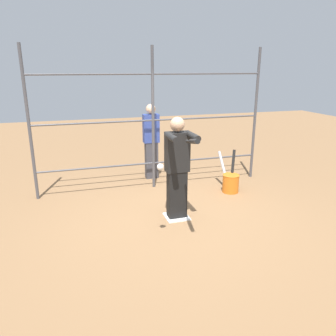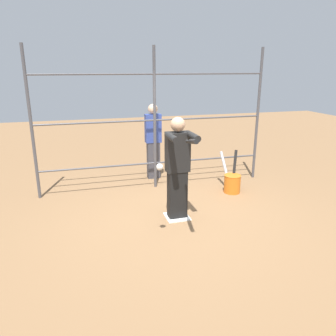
{
  "view_description": "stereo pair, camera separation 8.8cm",
  "coord_description": "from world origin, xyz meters",
  "px_view_note": "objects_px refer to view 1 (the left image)",
  "views": [
    {
      "loc": [
        1.65,
        4.95,
        2.5
      ],
      "look_at": [
        0.25,
        0.3,
        1.01
      ],
      "focal_mm": 35.0,
      "sensor_mm": 36.0,
      "label": 1
    },
    {
      "loc": [
        1.56,
        4.97,
        2.5
      ],
      "look_at": [
        0.25,
        0.3,
        1.01
      ],
      "focal_mm": 35.0,
      "sensor_mm": 36.0,
      "label": 2
    }
  ],
  "objects_px": {
    "softball_in_flight": "(160,167)",
    "baseball_bat_swinging": "(193,141)",
    "batter": "(177,166)",
    "bystander_behind_fence": "(151,140)",
    "bat_bucket": "(230,182)"
  },
  "relations": [
    {
      "from": "softball_in_flight",
      "to": "baseball_bat_swinging",
      "type": "bearing_deg",
      "value": 155.47
    },
    {
      "from": "batter",
      "to": "bystander_behind_fence",
      "type": "relative_size",
      "value": 1.01
    },
    {
      "from": "baseball_bat_swinging",
      "to": "bystander_behind_fence",
      "type": "height_order",
      "value": "bystander_behind_fence"
    },
    {
      "from": "bat_bucket",
      "to": "bystander_behind_fence",
      "type": "height_order",
      "value": "bystander_behind_fence"
    },
    {
      "from": "softball_in_flight",
      "to": "bystander_behind_fence",
      "type": "relative_size",
      "value": 0.06
    },
    {
      "from": "softball_in_flight",
      "to": "bat_bucket",
      "type": "height_order",
      "value": "softball_in_flight"
    },
    {
      "from": "batter",
      "to": "softball_in_flight",
      "type": "height_order",
      "value": "batter"
    },
    {
      "from": "bystander_behind_fence",
      "to": "softball_in_flight",
      "type": "bearing_deg",
      "value": 78.54
    },
    {
      "from": "baseball_bat_swinging",
      "to": "softball_in_flight",
      "type": "distance_m",
      "value": 0.59
    },
    {
      "from": "bystander_behind_fence",
      "to": "bat_bucket",
      "type": "bearing_deg",
      "value": 135.12
    },
    {
      "from": "baseball_bat_swinging",
      "to": "bystander_behind_fence",
      "type": "relative_size",
      "value": 0.47
    },
    {
      "from": "batter",
      "to": "bat_bucket",
      "type": "distance_m",
      "value": 1.86
    },
    {
      "from": "bat_bucket",
      "to": "bystander_behind_fence",
      "type": "relative_size",
      "value": 0.49
    },
    {
      "from": "baseball_bat_swinging",
      "to": "bat_bucket",
      "type": "bearing_deg",
      "value": -130.72
    },
    {
      "from": "bat_bucket",
      "to": "bystander_behind_fence",
      "type": "bearing_deg",
      "value": -44.88
    }
  ]
}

